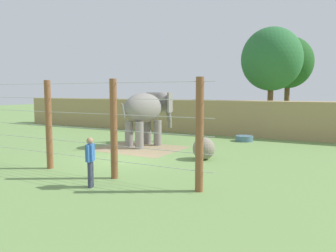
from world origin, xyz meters
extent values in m
plane|color=#6B8E4C|center=(0.00, 0.00, 0.00)|extent=(120.00, 120.00, 0.00)
cube|color=#937F5B|center=(-0.89, 2.80, 0.00)|extent=(4.70, 3.94, 0.01)
cube|color=tan|center=(0.00, 10.94, 1.25)|extent=(36.00, 1.80, 2.51)
cylinder|color=gray|center=(-1.31, 4.40, 0.75)|extent=(0.47, 0.47, 1.49)
cylinder|color=gray|center=(-0.51, 4.24, 0.75)|extent=(0.47, 0.47, 1.49)
cylinder|color=gray|center=(-1.62, 2.91, 0.75)|extent=(0.47, 0.47, 1.49)
cylinder|color=gray|center=(-0.81, 2.74, 0.75)|extent=(0.47, 0.47, 1.49)
ellipsoid|color=gray|center=(-1.06, 3.57, 2.22)|extent=(2.01, 3.01, 1.71)
ellipsoid|color=gray|center=(-0.72, 5.28, 2.52)|extent=(1.36, 1.27, 1.23)
cube|color=gray|center=(-1.37, 5.30, 2.52)|extent=(0.66, 0.84, 1.17)
cube|color=gray|center=(-0.11, 5.04, 2.52)|extent=(0.33, 0.96, 1.17)
cylinder|color=gray|center=(-0.63, 5.73, 2.08)|extent=(0.44, 0.58, 0.67)
cylinder|color=gray|center=(-0.60, 5.85, 1.61)|extent=(0.35, 0.43, 0.63)
cylinder|color=gray|center=(-0.58, 5.93, 1.17)|extent=(0.26, 0.26, 0.59)
cylinder|color=gray|center=(-1.37, 2.06, 2.11)|extent=(0.17, 0.34, 0.85)
sphere|color=gray|center=(3.43, 1.72, 0.52)|extent=(1.04, 1.04, 1.04)
cylinder|color=brown|center=(-1.49, -2.95, 1.81)|extent=(0.26, 0.26, 3.62)
cylinder|color=brown|center=(1.82, -2.95, 1.81)|extent=(0.26, 0.26, 3.62)
cylinder|color=brown|center=(5.16, -2.95, 1.81)|extent=(0.26, 0.26, 3.62)
cylinder|color=#B7B7BC|center=(0.00, -2.95, 0.65)|extent=(11.33, 0.02, 0.02)
cylinder|color=#B7B7BC|center=(0.00, -2.95, 1.22)|extent=(11.33, 0.02, 0.02)
cylinder|color=#B7B7BC|center=(0.00, -2.95, 1.78)|extent=(11.33, 0.02, 0.02)
cylinder|color=#B7B7BC|center=(0.00, -2.95, 2.35)|extent=(11.33, 0.02, 0.02)
cylinder|color=#B7B7BC|center=(0.00, -2.95, 2.91)|extent=(11.33, 0.02, 0.02)
cylinder|color=#B7B7BC|center=(0.00, -2.95, 3.48)|extent=(11.33, 0.02, 0.02)
cylinder|color=#33384C|center=(1.85, -4.30, 0.44)|extent=(0.15, 0.15, 0.88)
cylinder|color=#33384C|center=(1.78, -4.16, 0.44)|extent=(0.15, 0.15, 0.88)
cube|color=#3366B2|center=(1.82, -4.23, 1.16)|extent=(0.35, 0.42, 0.56)
sphere|color=#A87A5B|center=(1.82, -4.23, 1.56)|extent=(0.22, 0.22, 0.22)
cylinder|color=#3366B2|center=(1.92, -4.45, 1.16)|extent=(0.12, 0.12, 0.54)
cylinder|color=#3366B2|center=(1.72, -4.01, 1.16)|extent=(0.12, 0.12, 0.54)
cube|color=black|center=(1.64, -4.02, 0.94)|extent=(0.04, 0.07, 0.14)
cylinder|color=slate|center=(3.58, 8.23, 0.17)|extent=(1.10, 1.10, 0.35)
cylinder|color=#38607A|center=(3.58, 8.23, 0.32)|extent=(1.01, 1.01, 0.02)
cylinder|color=brown|center=(3.87, 14.70, 1.85)|extent=(0.44, 0.44, 3.69)
ellipsoid|color=#286633|center=(3.87, 14.70, 5.71)|extent=(4.74, 4.74, 4.98)
cylinder|color=brown|center=(4.62, 18.12, 1.93)|extent=(0.44, 0.44, 3.87)
ellipsoid|color=#1E511E|center=(4.62, 18.12, 5.67)|extent=(4.24, 4.24, 4.45)
camera|label=1|loc=(9.13, -12.43, 3.17)|focal=35.23mm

